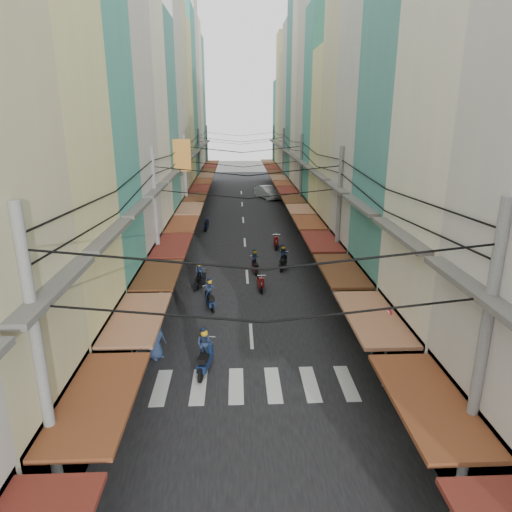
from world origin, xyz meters
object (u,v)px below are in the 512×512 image
object	(u,v)px
white_car	(268,199)
market_umbrella	(462,341)
traffic_sign	(387,329)
bicycle	(395,321)

from	to	relation	value
white_car	market_umbrella	distance (m)	41.10
white_car	traffic_sign	size ratio (longest dim) A/B	1.66
white_car	bicycle	xyz separation A→B (m)	(3.97, -34.37, 0.00)
white_car	traffic_sign	xyz separation A→B (m)	(1.63, -39.89, 2.36)
bicycle	traffic_sign	distance (m)	6.44
market_umbrella	traffic_sign	world-z (taller)	traffic_sign
white_car	market_umbrella	world-z (taller)	market_umbrella
white_car	bicycle	bearing A→B (deg)	-106.36
bicycle	traffic_sign	size ratio (longest dim) A/B	0.51
market_umbrella	traffic_sign	distance (m)	2.48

